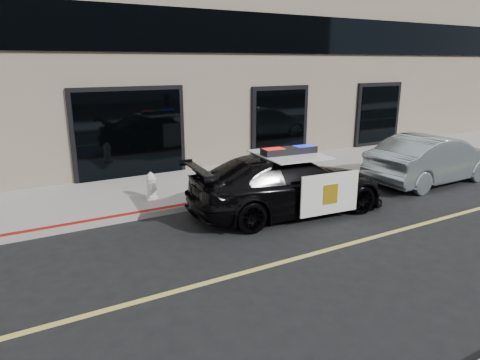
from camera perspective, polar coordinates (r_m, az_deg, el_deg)
ground at (r=8.18m, az=7.04°, el=-10.48°), size 120.00×120.00×0.00m
sidewalk_n at (r=12.47m, az=-7.44°, el=-0.93°), size 60.00×3.50×0.15m
police_car at (r=10.41m, az=6.45°, el=-0.46°), size 2.89×5.30×1.62m
silver_sedan at (r=14.17m, az=24.30°, el=2.57°), size 1.79×4.56×1.47m
fire_hydrant at (r=11.22m, az=-11.74°, el=-0.83°), size 0.32×0.44×0.70m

